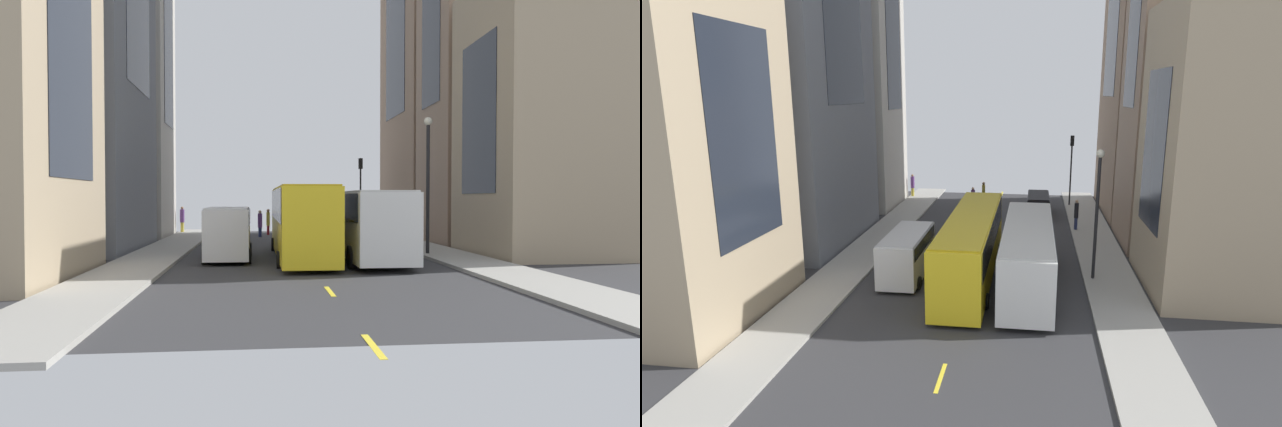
{
  "view_description": "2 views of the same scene",
  "coord_description": "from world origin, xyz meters",
  "views": [
    {
      "loc": [
        2.38,
        32.59,
        3.03
      ],
      "look_at": [
        -1.54,
        -2.77,
        2.09
      ],
      "focal_mm": 32.6,
      "sensor_mm": 36.0,
      "label": 1
    },
    {
      "loc": [
        -3.11,
        30.41,
        10.16
      ],
      "look_at": [
        1.1,
        0.59,
        2.97
      ],
      "focal_mm": 28.61,
      "sensor_mm": 36.0,
      "label": 2
    }
  ],
  "objects": [
    {
      "name": "sidewalk_west",
      "position": [
        -7.51,
        0.0,
        0.07
      ],
      "size": [
        2.91,
        44.0,
        0.15
      ],
      "primitive_type": "cube",
      "color": "#9E9B93",
      "rests_on": "ground"
    },
    {
      "name": "delivery_van_white",
      "position": [
        3.72,
        3.96,
        1.51
      ],
      "size": [
        2.25,
        5.62,
        2.58
      ],
      "color": "white",
      "rests_on": "ground"
    },
    {
      "name": "lane_stripe_4",
      "position": [
        0.0,
        7.0,
        0.01
      ],
      "size": [
        0.16,
        2.0,
        0.01
      ],
      "primitive_type": "cube",
      "color": "yellow",
      "rests_on": "ground"
    },
    {
      "name": "city_bus_white",
      "position": [
        -2.96,
        4.29,
        2.01
      ],
      "size": [
        2.8,
        11.82,
        3.35
      ],
      "color": "silver",
      "rests_on": "ground"
    },
    {
      "name": "pedestrian_walking_far",
      "position": [
        2.06,
        -13.03,
        1.11
      ],
      "size": [
        0.35,
        0.35,
        2.09
      ],
      "rotation": [
        0.0,
        0.0,
        0.85
      ],
      "color": "navy",
      "rests_on": "ground"
    },
    {
      "name": "sidewalk_east",
      "position": [
        7.51,
        0.0,
        0.07
      ],
      "size": [
        2.91,
        44.0,
        0.15
      ],
      "primitive_type": "cube",
      "color": "#9E9B93",
      "rests_on": "ground"
    },
    {
      "name": "car_black_0",
      "position": [
        -3.62,
        -13.0,
        0.94
      ],
      "size": [
        1.97,
        4.76,
        1.59
      ],
      "color": "black",
      "rests_on": "ground"
    },
    {
      "name": "pedestrian_waiting_curb",
      "position": [
        8.63,
        -17.87,
        1.29
      ],
      "size": [
        0.38,
        0.38,
        2.17
      ],
      "rotation": [
        0.0,
        0.0,
        5.07
      ],
      "color": "gold",
      "rests_on": "ground"
    },
    {
      "name": "streetlamp_near",
      "position": [
        -6.55,
        3.09,
        4.5
      ],
      "size": [
        0.44,
        0.44,
        7.11
      ],
      "color": "black",
      "rests_on": "ground"
    },
    {
      "name": "ground_plane",
      "position": [
        0.0,
        0.0,
        0.0
      ],
      "size": [
        41.93,
        41.93,
        0.0
      ],
      "primitive_type": "plane",
      "color": "#333335"
    },
    {
      "name": "pedestrian_crossing_near",
      "position": [
        -6.38,
        -7.27,
        1.37
      ],
      "size": [
        0.32,
        0.32,
        2.26
      ],
      "rotation": [
        0.0,
        0.0,
        0.75
      ],
      "color": "navy",
      "rests_on": "ground"
    },
    {
      "name": "lane_stripe_5",
      "position": [
        0.0,
        14.0,
        0.01
      ],
      "size": [
        0.16,
        2.0,
        0.01
      ],
      "primitive_type": "cube",
      "color": "yellow",
      "rests_on": "ground"
    },
    {
      "name": "streetcar_yellow",
      "position": [
        0.15,
        3.43,
        2.12
      ],
      "size": [
        2.7,
        13.54,
        3.59
      ],
      "color": "yellow",
      "rests_on": "ground"
    },
    {
      "name": "lane_stripe_2",
      "position": [
        0.0,
        -7.0,
        0.01
      ],
      "size": [
        0.16,
        2.0,
        0.01
      ],
      "primitive_type": "cube",
      "color": "yellow",
      "rests_on": "ground"
    },
    {
      "name": "lane_stripe_3",
      "position": [
        0.0,
        0.0,
        0.01
      ],
      "size": [
        0.16,
        2.0,
        0.01
      ],
      "primitive_type": "cube",
      "color": "yellow",
      "rests_on": "ground"
    },
    {
      "name": "building_east_2",
      "position": [
        12.77,
        10.02,
        8.35
      ],
      "size": [
        7.28,
        9.29,
        16.69
      ],
      "color": "tan",
      "rests_on": "ground"
    },
    {
      "name": "lane_stripe_1",
      "position": [
        0.0,
        -14.0,
        0.01
      ],
      "size": [
        0.16,
        2.0,
        0.01
      ],
      "primitive_type": "cube",
      "color": "yellow",
      "rests_on": "ground"
    },
    {
      "name": "pedestrian_crossing_mid",
      "position": [
        1.37,
        -15.5,
        1.17
      ],
      "size": [
        0.29,
        0.29,
        2.14
      ],
      "rotation": [
        0.0,
        0.0,
        0.37
      ],
      "color": "maroon",
      "rests_on": "ground"
    },
    {
      "name": "building_west_2",
      "position": [
        -12.63,
        3.35,
        7.28
      ],
      "size": [
        6.99,
        8.31,
        14.56
      ],
      "color": "tan",
      "rests_on": "ground"
    },
    {
      "name": "lane_stripe_0",
      "position": [
        0.0,
        -21.0,
        0.01
      ],
      "size": [
        0.16,
        2.0,
        0.01
      ],
      "primitive_type": "cube",
      "color": "yellow",
      "rests_on": "ground"
    },
    {
      "name": "traffic_light_near_corner",
      "position": [
        -6.45,
        -15.98,
        4.48
      ],
      "size": [
        0.32,
        0.44,
        6.26
      ],
      "color": "black",
      "rests_on": "ground"
    }
  ]
}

